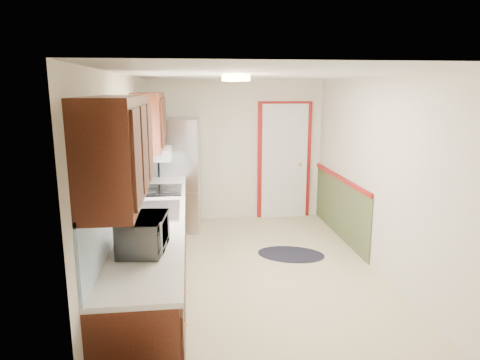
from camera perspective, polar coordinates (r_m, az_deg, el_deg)
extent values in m
cube|color=#CBBE8F|center=(5.34, 2.54, -12.84)|extent=(3.20, 5.20, 0.12)
cube|color=white|center=(4.85, 2.81, 13.83)|extent=(3.20, 5.20, 0.12)
cube|color=silver|center=(7.40, -0.56, 3.92)|extent=(3.20, 0.10, 2.40)
cube|color=silver|center=(2.64, 11.96, -11.67)|extent=(3.20, 0.10, 2.40)
cube|color=silver|center=(4.94, -14.75, -0.61)|extent=(0.10, 5.20, 2.40)
cube|color=silver|center=(5.41, 18.53, 0.25)|extent=(0.10, 5.20, 2.40)
cube|color=#3C180D|center=(4.84, -11.17, -10.00)|extent=(0.60, 4.00, 0.90)
cube|color=white|center=(4.68, -11.22, -4.66)|extent=(0.63, 4.00, 0.04)
cube|color=#5BA7DE|center=(4.64, -15.10, -1.23)|extent=(0.02, 4.00, 0.55)
cube|color=#3C180D|center=(3.25, -15.95, 4.08)|extent=(0.35, 1.40, 0.75)
cube|color=#3C180D|center=(5.91, -11.99, 7.69)|extent=(0.35, 1.20, 0.75)
cube|color=white|center=(4.67, -15.17, 3.90)|extent=(0.02, 1.00, 0.90)
cube|color=orange|center=(4.63, -14.85, 8.21)|extent=(0.05, 1.12, 0.24)
cube|color=#B7B7BC|center=(4.77, -11.21, -4.03)|extent=(0.52, 0.82, 0.02)
cube|color=white|center=(6.01, -11.29, 3.47)|extent=(0.45, 0.60, 0.15)
cube|color=maroon|center=(7.54, 5.90, 2.47)|extent=(0.94, 0.05, 2.08)
cube|color=white|center=(7.52, 5.94, 2.44)|extent=(0.80, 0.04, 2.00)
cube|color=#47532F|center=(6.79, 13.17, -3.62)|extent=(0.02, 2.30, 0.90)
cube|color=maroon|center=(6.68, 13.26, 0.26)|extent=(0.04, 2.30, 0.06)
cylinder|color=#FFD88C|center=(4.61, -0.54, 13.44)|extent=(0.30, 0.30, 0.06)
imported|color=white|center=(3.61, -12.78, -6.55)|extent=(0.34, 0.55, 0.35)
cube|color=#B7B7BC|center=(6.96, -8.51, 0.73)|extent=(0.80, 0.76, 1.79)
cylinder|color=black|center=(6.61, -10.72, -0.74)|extent=(0.02, 0.02, 1.25)
ellipsoid|color=black|center=(6.05, 6.80, -9.80)|extent=(1.07, 0.86, 0.01)
cube|color=black|center=(5.69, -10.55, -1.33)|extent=(0.54, 0.65, 0.02)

